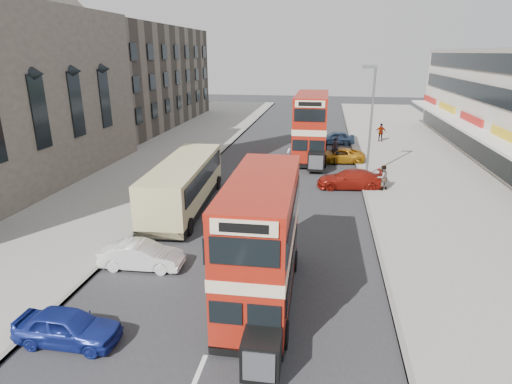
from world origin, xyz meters
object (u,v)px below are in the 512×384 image
Objects in this scene: car_right_b at (338,156)px; car_right_c at (335,138)px; car_left_front at (142,255)px; bus_second at (311,126)px; coach at (184,183)px; street_lamp at (371,113)px; pedestrian_far at (381,132)px; cyclist at (335,155)px; car_right_a at (350,179)px; bus_main at (262,240)px; car_left_near at (68,327)px; pedestrian_near at (382,177)px.

car_right_b is 1.15× the size of car_right_c.
car_left_front is 0.81× the size of car_right_b.
bus_second is 15.58m from coach.
street_lamp is 14.10m from pedestrian_far.
car_left_front is at bearing -110.00° from cyclist.
coach is 25.91m from pedestrian_far.
street_lamp reaches higher than car_right_a.
bus_main is 22.03m from car_right_b.
car_left_near is 0.76× the size of car_right_a.
bus_main is 15.21m from car_right_a.
street_lamp is 3.66× the size of cyclist.
car_left_near is at bearing -25.39° from car_right_b.
coach is 7.55m from car_left_front.
pedestrian_near is at bearing -45.06° from car_left_front.
bus_main is 3.79× the size of cyclist.
coach is 5.54× the size of pedestrian_far.
car_left_near is 1.98× the size of pedestrian_near.
car_right_a is 1.17× the size of car_right_c.
pedestrian_far reaches higher than car_left_front.
coach reaches higher than pedestrian_far.
bus_second is 9.16m from car_right_a.
street_lamp reaches higher than coach.
bus_second is at bearing 129.25° from street_lamp.
car_right_c is (8.70, 27.81, 0.06)m from car_left_front.
street_lamp is at bearing -107.63° from bus_main.
car_right_a is (10.00, 5.55, -0.93)m from coach.
car_right_b is at bearing -179.54° from car_right_a.
car_right_b is at bearing 115.14° from street_lamp.
car_left_front is 0.80× the size of car_right_a.
cyclist is (-0.27, -0.29, 0.13)m from car_right_b.
car_right_a is at bearing -103.95° from pedestrian_far.
car_right_b is at bearing 50.10° from cyclist.
street_lamp is 0.82× the size of bus_second.
car_left_front is at bearing -40.73° from car_right_a.
car_right_a is 2.02× the size of cyclist.
bus_main is 1.87× the size of car_right_a.
bus_second reaches higher than pedestrian_near.
bus_second is 3.38m from cyclist.
car_right_a is (9.75, 18.11, 0.07)m from car_left_near.
bus_main is 15.41m from pedestrian_near.
car_left_near is at bearing 22.47° from pedestrian_near.
car_left_front is at bearing 73.48° from bus_second.
bus_second is 2.57× the size of car_right_c.
coach is 4.61× the size of cyclist.
car_left_front is (-6.40, -21.36, -2.27)m from bus_second.
coach is 2.86× the size of car_left_front.
car_left_near is 21.25m from pedestrian_near.
coach is 3.00× the size of car_left_near.
car_right_c reaches higher than car_right_b.
pedestrian_far reaches higher than car_right_b.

